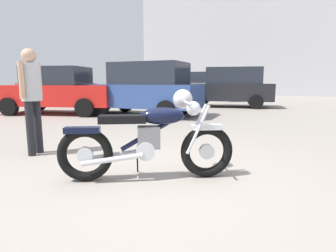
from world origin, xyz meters
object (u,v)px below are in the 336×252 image
Objects in this scene: vintage_motorcycle at (152,138)px; bystander at (31,91)px; silver_sedan_mid at (145,89)px; pale_sedan_back at (230,87)px; white_estate_far at (213,85)px; dark_sedan_left at (55,86)px; blue_hatchback_right at (58,90)px.

vintage_motorcycle is 1.18× the size of bystander.
silver_sedan_mid is 4.88m from pale_sedan_back.
bystander is at bearing 92.56° from white_estate_far.
dark_sedan_left is (-8.88, 9.29, 0.43)m from vintage_motorcycle.
vintage_motorcycle is 12.86m from dark_sedan_left.
blue_hatchback_right is 7.31m from pale_sedan_back.
silver_sedan_mid reaches higher than bystander.
vintage_motorcycle is 0.44× the size of blue_hatchback_right.
dark_sedan_left is 7.32m from silver_sedan_mid.
dark_sedan_left is at bearing 1.04° from pale_sedan_back.
vintage_motorcycle is 2.30m from bystander.
dark_sedan_left is 1.00× the size of pale_sedan_back.
pale_sedan_back is (8.93, 0.78, 0.00)m from dark_sedan_left.
dark_sedan_left is (-6.70, 8.78, -0.10)m from bystander.
white_estate_far reaches higher than vintage_motorcycle.
silver_sedan_mid reaches higher than vintage_motorcycle.
silver_sedan_mid is (-2.42, 5.85, 0.43)m from vintage_motorcycle.
pale_sedan_back reaches higher than blue_hatchback_right.
dark_sedan_left and pale_sedan_back have the same top height.
vintage_motorcycle is 0.40× the size of white_estate_far.
vintage_motorcycle is 10.07m from pale_sedan_back.
silver_sedan_mid is at bearing 88.88° from white_estate_far.
pale_sedan_back is at bearing -106.19° from bystander.
bystander is 0.41× the size of silver_sedan_mid.
silver_sedan_mid is (-0.24, 5.35, -0.10)m from bystander.
blue_hatchback_right is at bearing 35.24° from pale_sedan_back.
pale_sedan_back is at bearing 8.48° from dark_sedan_left.
vintage_motorcycle is at bearing -42.76° from dark_sedan_left.
vintage_motorcycle is at bearing 163.91° from bystander.
white_estate_far is (-1.34, 14.50, 0.45)m from vintage_motorcycle.
dark_sedan_left and silver_sedan_mid have the same top height.
white_estate_far is 1.21× the size of pale_sedan_back.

